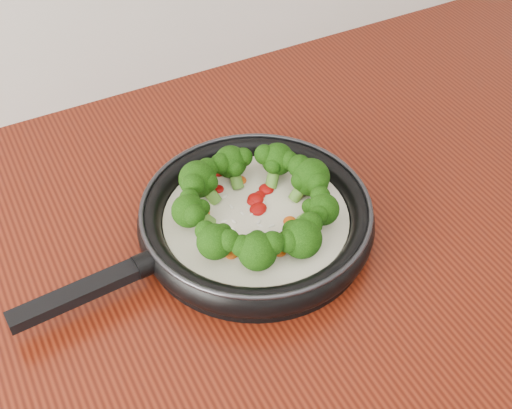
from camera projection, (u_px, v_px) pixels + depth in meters
skillet at (254, 217)px, 0.82m from camera, size 0.46×0.31×0.08m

